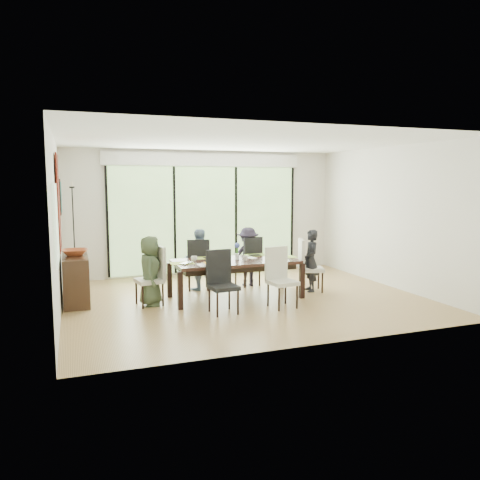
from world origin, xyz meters
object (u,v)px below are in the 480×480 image
object	(u,v)px
chair_far_right	(248,261)
sideboard	(76,278)
person_far_left	(198,259)
cup_b	(245,258)
person_left_end	(150,271)
person_far_right	(248,257)
chair_left_end	(149,276)
chair_far_left	(198,264)
chair_right_end	(312,265)
chair_near_left	(223,282)
chair_near_right	(283,278)
vase	(237,256)
laptop	(189,263)
bowl	(75,252)
cup_a	(194,259)
person_right_end	(311,261)
cup_c	(275,254)
table_top	(235,262)

from	to	relation	value
chair_far_right	sideboard	bearing A→B (deg)	-8.98
person_far_left	cup_b	distance (m)	1.11
person_left_end	person_far_right	bearing A→B (deg)	-55.31
chair_left_end	person_left_end	size ratio (longest dim) A/B	0.85
chair_far_left	sideboard	size ratio (longest dim) A/B	0.69
chair_left_end	chair_right_end	size ratio (longest dim) A/B	1.00
chair_far_left	person_far_left	xyz separation A→B (m)	(0.00, -0.02, 0.08)
chair_far_left	person_far_right	size ratio (longest dim) A/B	0.85
chair_near_left	chair_near_right	size ratio (longest dim) A/B	1.00
vase	laptop	distance (m)	0.91
chair_near_right	bowl	world-z (taller)	chair_near_right
person_left_end	sideboard	bearing A→B (deg)	70.37
vase	cup_a	bearing A→B (deg)	172.41
chair_near_left	cup_b	size ratio (longest dim) A/B	11.00
chair_left_end	cup_a	size ratio (longest dim) A/B	8.87
chair_near_right	cup_b	distance (m)	0.87
chair_left_end	chair_far_right	size ratio (longest dim) A/B	1.00
person_right_end	cup_c	size ratio (longest dim) A/B	10.40
table_top	cup_a	distance (m)	0.72
chair_left_end	chair_far_left	size ratio (longest dim) A/B	1.00
cup_a	cup_c	world-z (taller)	same
laptop	chair_far_right	bearing A→B (deg)	-12.96
bowl	chair_far_left	bearing A→B (deg)	6.03
chair_far_right	vase	size ratio (longest dim) A/B	9.17
person_far_left	sideboard	size ratio (longest dim) A/B	0.81
chair_near_left	cup_c	size ratio (longest dim) A/B	8.87
table_top	laptop	distance (m)	0.86
person_left_end	person_right_end	distance (m)	2.96
person_left_end	vase	distance (m)	1.54
table_top	chair_near_left	distance (m)	1.01
cup_a	cup_c	bearing A→B (deg)	-1.91
chair_far_right	person_right_end	distance (m)	1.26
chair_left_end	sideboard	bearing A→B (deg)	-132.27
chair_left_end	person_left_end	distance (m)	0.09
chair_near_left	cup_a	bearing A→B (deg)	96.44
laptop	cup_a	world-z (taller)	cup_a
laptop	cup_b	bearing A→B (deg)	-47.12
chair_near_left	chair_far_right	bearing A→B (deg)	53.95
table_top	chair_near_left	size ratio (longest dim) A/B	2.18
chair_far_left	person_left_end	xyz separation A→B (m)	(-1.03, -0.85, 0.08)
cup_c	person_right_end	bearing A→B (deg)	-8.37
chair_far_right	cup_c	bearing A→B (deg)	97.11
chair_right_end	person_right_end	bearing A→B (deg)	107.61
laptop	sideboard	size ratio (longest dim) A/B	0.21
chair_far_right	cup_a	world-z (taller)	chair_far_right
chair_near_left	sideboard	bearing A→B (deg)	138.59
chair_near_left	person_left_end	xyz separation A→B (m)	(-0.98, 0.87, 0.08)
person_far_left	person_far_right	distance (m)	1.00
chair_near_right	cup_b	xyz separation A→B (m)	(-0.35, 0.77, 0.22)
chair_far_left	chair_near_right	bearing A→B (deg)	130.60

